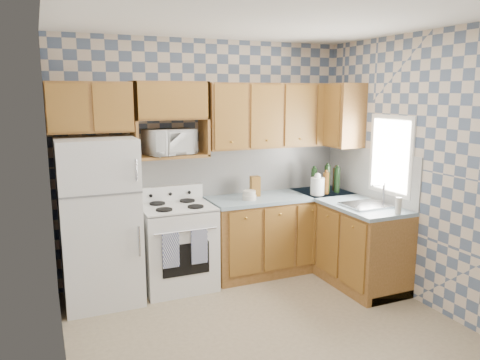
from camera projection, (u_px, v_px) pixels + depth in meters
name	position (u px, v px, depth m)	size (l,w,h in m)	color
floor	(268.00, 330.00, 4.22)	(3.40, 3.40, 0.00)	#806F54
back_wall	(207.00, 159.00, 5.41)	(3.40, 0.02, 2.70)	slate
right_wall	(423.00, 171.00, 4.63)	(0.02, 3.20, 2.70)	slate
backsplash_back	(239.00, 170.00, 5.59)	(2.60, 0.01, 0.56)	white
backsplash_right	(369.00, 173.00, 5.38)	(0.01, 1.60, 0.56)	white
refrigerator	(99.00, 221.00, 4.69)	(0.75, 0.70, 1.68)	white
stove_body	(177.00, 247.00, 5.10)	(0.76, 0.65, 0.90)	white
cooktop	(176.00, 207.00, 5.02)	(0.76, 0.65, 0.03)	silver
backguard	(169.00, 193.00, 5.25)	(0.76, 0.08, 0.17)	white
dish_towel_left	(171.00, 250.00, 4.71)	(0.17, 0.03, 0.36)	navy
dish_towel_right	(199.00, 246.00, 4.83)	(0.17, 0.03, 0.36)	navy
base_cabinets_back	(281.00, 234.00, 5.63)	(1.75, 0.60, 0.88)	brown
base_cabinets_right	(345.00, 240.00, 5.40)	(0.60, 1.60, 0.88)	brown
countertop_back	(282.00, 196.00, 5.54)	(1.77, 0.63, 0.04)	gray
countertop_right	(347.00, 201.00, 5.32)	(0.63, 1.60, 0.04)	gray
upper_cabinets_back	(277.00, 115.00, 5.49)	(1.75, 0.33, 0.74)	brown
upper_cabinets_fridge	(89.00, 107.00, 4.64)	(0.82, 0.33, 0.50)	brown
upper_cabinets_right	(337.00, 115.00, 5.60)	(0.33, 0.70, 0.74)	brown
microwave_shelf	(171.00, 156.00, 5.06)	(0.80, 0.33, 0.03)	brown
microwave	(170.00, 142.00, 5.04)	(0.50, 0.34, 0.28)	white
sink	(367.00, 205.00, 5.00)	(0.48, 0.40, 0.03)	#B7B7BC
window	(391.00, 155.00, 5.01)	(0.02, 0.66, 0.86)	silver
bottle_0	(327.00, 179.00, 5.67)	(0.07, 0.07, 0.33)	black
bottle_1	(337.00, 180.00, 5.65)	(0.07, 0.07, 0.31)	black
bottle_2	(336.00, 179.00, 5.77)	(0.07, 0.07, 0.28)	#502F10
bottle_3	(326.00, 183.00, 5.57)	(0.07, 0.07, 0.26)	#502F10
bottle_4	(314.00, 180.00, 5.67)	(0.07, 0.07, 0.30)	black
knife_block	(255.00, 186.00, 5.46)	(0.11, 0.11, 0.23)	brown
electric_kettle	(317.00, 186.00, 5.52)	(0.16, 0.16, 0.21)	white
food_containers	(249.00, 195.00, 5.28)	(0.16, 0.16, 0.11)	beige
soap_bottle	(398.00, 206.00, 4.65)	(0.06, 0.06, 0.17)	beige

